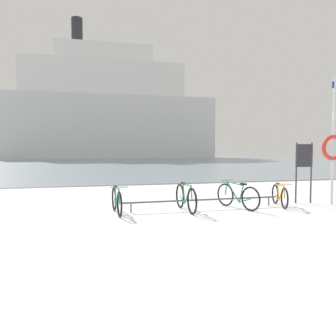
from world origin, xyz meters
TOP-DOWN VIEW (x-y plane):
  - ground at (0.00, 53.90)m, footprint 80.00×132.00m
  - bike_rack at (0.88, 3.01)m, footprint 4.81×0.09m
  - bicycle_0 at (-1.68, 2.97)m, footprint 0.46×1.64m
  - bicycle_1 at (0.28, 2.87)m, footprint 0.46×1.80m
  - bicycle_2 at (1.91, 2.89)m, footprint 0.68×1.66m
  - bicycle_3 at (3.36, 2.91)m, footprint 0.58×1.54m
  - info_sign at (4.46, 3.24)m, footprint 0.55×0.16m
  - rescue_post at (5.17, 2.78)m, footprint 0.82×0.13m
  - ferry_ship at (1.81, 61.58)m, footprint 41.56×12.93m

SIDE VIEW (x-z plane):
  - ground at x=0.00m, z-range -0.08..0.00m
  - bike_rack at x=0.88m, z-range 0.12..0.42m
  - bicycle_3 at x=3.36m, z-range -0.04..0.71m
  - bicycle_0 at x=-1.68m, z-range -0.04..0.75m
  - bicycle_2 at x=1.91m, z-range -0.04..0.79m
  - bicycle_1 at x=0.28m, z-range -0.04..0.81m
  - info_sign at x=4.46m, z-range 0.36..2.35m
  - rescue_post at x=5.17m, z-range -0.12..3.94m
  - ferry_ship at x=1.81m, z-range -4.54..23.13m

